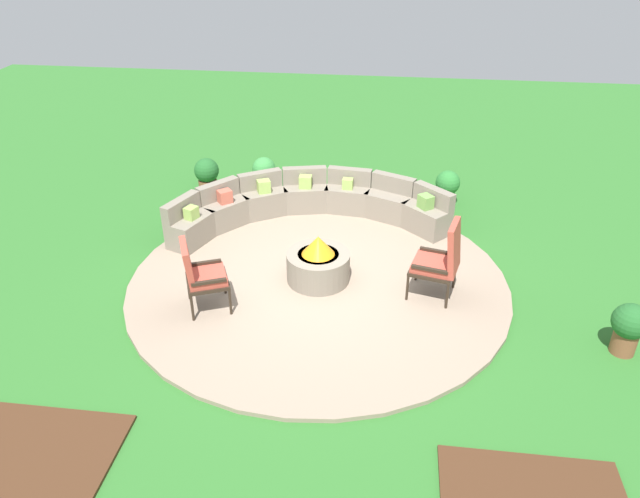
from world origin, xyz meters
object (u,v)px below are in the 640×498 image
(potted_plant_0, at_px, (264,173))
(potted_plant_1, at_px, (447,186))
(fire_pit, at_px, (318,263))
(lounge_chair_front_left, at_px, (200,273))
(lounge_chair_front_right, at_px, (441,259))
(curved_stone_bench, at_px, (307,205))
(potted_plant_3, at_px, (207,174))
(potted_plant_2, at_px, (629,326))

(potted_plant_0, bearing_deg, potted_plant_1, -2.51)
(fire_pit, relative_size, lounge_chair_front_left, 0.90)
(lounge_chair_front_left, xyz_separation_m, lounge_chair_front_right, (3.12, 0.69, 0.04))
(curved_stone_bench, height_order, lounge_chair_front_right, lounge_chair_front_right)
(fire_pit, bearing_deg, potted_plant_0, 115.13)
(lounge_chair_front_right, relative_size, potted_plant_0, 1.68)
(potted_plant_0, relative_size, potted_plant_3, 1.03)
(fire_pit, distance_m, potted_plant_0, 3.33)
(lounge_chair_front_left, bearing_deg, potted_plant_1, 114.39)
(lounge_chair_front_left, bearing_deg, potted_plant_3, 172.28)
(fire_pit, height_order, curved_stone_bench, curved_stone_bench)
(lounge_chair_front_right, xyz_separation_m, potted_plant_2, (2.20, -0.87, -0.24))
(lounge_chair_front_left, relative_size, potted_plant_1, 1.54)
(lounge_chair_front_left, relative_size, potted_plant_3, 1.52)
(fire_pit, xyz_separation_m, lounge_chair_front_right, (1.69, -0.18, 0.30))
(lounge_chair_front_right, relative_size, potted_plant_1, 1.75)
(fire_pit, height_order, lounge_chair_front_left, lounge_chair_front_left)
(potted_plant_2, bearing_deg, fire_pit, 164.86)
(lounge_chair_front_right, height_order, potted_plant_2, lounge_chair_front_right)
(fire_pit, distance_m, lounge_chair_front_left, 1.70)
(potted_plant_1, distance_m, potted_plant_2, 4.36)
(curved_stone_bench, relative_size, potted_plant_3, 6.78)
(curved_stone_bench, height_order, potted_plant_0, curved_stone_bench)
(lounge_chair_front_left, distance_m, potted_plant_3, 3.89)
(potted_plant_1, height_order, potted_plant_3, potted_plant_3)
(lounge_chair_front_left, relative_size, potted_plant_0, 1.48)
(fire_pit, distance_m, lounge_chair_front_right, 1.72)
(lounge_chair_front_right, xyz_separation_m, potted_plant_0, (-3.10, 3.19, -0.26))
(potted_plant_3, bearing_deg, fire_pit, -49.16)
(curved_stone_bench, xyz_separation_m, potted_plant_3, (-2.05, 1.06, 0.00))
(fire_pit, xyz_separation_m, potted_plant_0, (-1.41, 3.01, 0.04))
(curved_stone_bench, distance_m, potted_plant_2, 5.17)
(potted_plant_0, bearing_deg, potted_plant_3, -172.33)
(potted_plant_0, height_order, potted_plant_2, potted_plant_2)
(curved_stone_bench, xyz_separation_m, lounge_chair_front_left, (-1.01, -2.68, 0.24))
(potted_plant_1, bearing_deg, lounge_chair_front_right, -95.23)
(potted_plant_2, bearing_deg, potted_plant_3, 148.37)
(fire_pit, distance_m, curved_stone_bench, 1.85)
(potted_plant_0, distance_m, potted_plant_3, 1.08)
(potted_plant_2, distance_m, potted_plant_3, 7.48)
(potted_plant_3, bearing_deg, potted_plant_2, -31.63)
(fire_pit, relative_size, potted_plant_1, 1.39)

